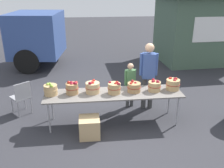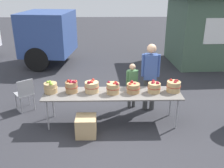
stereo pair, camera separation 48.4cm
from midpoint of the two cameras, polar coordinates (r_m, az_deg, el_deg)
The scene contains 14 objects.
ground_plane at distance 6.03m, azimuth 2.39°, elevation -8.63°, with size 40.00×40.00×0.00m, color #2D2D33.
market_table at distance 5.70m, azimuth 2.50°, elevation -2.41°, with size 3.10×0.76×0.75m.
apple_basket_green_0 at distance 5.77m, azimuth -11.42°, elevation -0.82°, with size 0.31×0.31×0.28m.
apple_basket_red_0 at distance 5.71m, azimuth -6.75°, elevation -0.61°, with size 0.29×0.29×0.30m.
apple_basket_red_1 at distance 5.69m, azimuth -2.20°, elevation -0.62°, with size 0.33×0.33×0.30m.
apple_basket_red_2 at distance 5.62m, azimuth 2.72°, elevation -0.92°, with size 0.30×0.30×0.29m.
apple_basket_red_3 at distance 5.71m, azimuth 7.24°, elevation -0.91°, with size 0.31×0.31×0.27m.
apple_basket_red_4 at distance 5.80m, azimuth 11.92°, elevation -0.78°, with size 0.30×0.30×0.27m.
apple_basket_red_5 at distance 5.94m, azimuth 16.06°, elevation -0.52°, with size 0.33×0.33×0.28m.
vendor_adult at distance 6.32m, azimuth 10.85°, elevation 2.59°, with size 0.45×0.26×1.72m.
child_customer at distance 6.46m, azimuth 6.68°, elevation 0.36°, with size 0.31×0.20×1.20m.
food_kiosk at distance 11.02m, azimuth 22.86°, elevation 11.47°, with size 3.64×3.07×2.74m.
folding_chair at distance 6.61m, azimuth -17.22°, elevation -1.83°, with size 0.56×0.56×0.86m.
produce_crate at distance 5.46m, azimuth -3.33°, elevation -9.54°, with size 0.43×0.43×0.43m, color tan.
Camera 2 is at (-0.13, -5.20, 3.06)m, focal length 40.37 mm.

